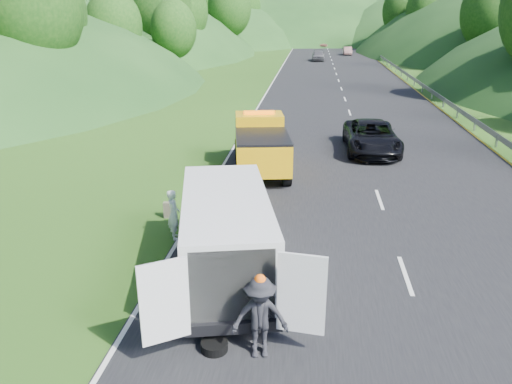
# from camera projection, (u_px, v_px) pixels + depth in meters

# --- Properties ---
(ground) EXTENTS (320.00, 320.00, 0.00)m
(ground) POSITION_uv_depth(u_px,v_px,m) (300.00, 240.00, 16.13)
(ground) COLOR #38661E
(ground) RESTS_ON ground
(road_surface) EXTENTS (14.00, 200.00, 0.02)m
(road_surface) POSITION_uv_depth(u_px,v_px,m) (339.00, 81.00, 53.19)
(road_surface) COLOR black
(road_surface) RESTS_ON ground
(guardrail) EXTENTS (0.06, 140.00, 1.52)m
(guardrail) POSITION_uv_depth(u_px,v_px,m) (392.00, 69.00, 64.11)
(guardrail) COLOR gray
(guardrail) RESTS_ON ground
(tree_line_left) EXTENTS (14.00, 140.00, 14.00)m
(tree_line_left) POSITION_uv_depth(u_px,v_px,m) (183.00, 61.00, 74.17)
(tree_line_left) COLOR #335D1B
(tree_line_left) RESTS_ON ground
(tree_line_right) EXTENTS (14.00, 140.00, 14.00)m
(tree_line_right) POSITION_uv_depth(u_px,v_px,m) (476.00, 64.00, 69.80)
(tree_line_right) COLOR #335D1B
(tree_line_right) RESTS_ON ground
(hills_backdrop) EXTENTS (201.00, 288.60, 44.00)m
(hills_backdrop) POSITION_uv_depth(u_px,v_px,m) (336.00, 38.00, 141.31)
(hills_backdrop) COLOR #2D5B23
(hills_backdrop) RESTS_ON ground
(tow_truck) EXTENTS (3.15, 6.32, 2.60)m
(tow_truck) POSITION_uv_depth(u_px,v_px,m) (261.00, 144.00, 22.69)
(tow_truck) COLOR black
(tow_truck) RESTS_ON ground
(white_van) EXTENTS (4.37, 7.37, 2.46)m
(white_van) POSITION_uv_depth(u_px,v_px,m) (226.00, 232.00, 13.40)
(white_van) COLOR black
(white_van) RESTS_ON ground
(woman) EXTENTS (0.65, 0.73, 1.65)m
(woman) POSITION_uv_depth(u_px,v_px,m) (175.00, 238.00, 16.26)
(woman) COLOR white
(woman) RESTS_ON ground
(child) EXTENTS (0.55, 0.49, 0.95)m
(child) POSITION_uv_depth(u_px,v_px,m) (205.00, 248.00, 15.59)
(child) COLOR tan
(child) RESTS_ON ground
(worker) EXTENTS (1.30, 0.88, 1.86)m
(worker) POSITION_uv_depth(u_px,v_px,m) (260.00, 355.00, 10.73)
(worker) COLOR black
(worker) RESTS_ON ground
(suitcase) EXTENTS (0.38, 0.24, 0.58)m
(suitcase) POSITION_uv_depth(u_px,v_px,m) (169.00, 210.00, 17.82)
(suitcase) COLOR #645D4B
(suitcase) RESTS_ON ground
(spare_tire) EXTENTS (0.60, 0.60, 0.20)m
(spare_tire) POSITION_uv_depth(u_px,v_px,m) (215.00, 351.00, 10.88)
(spare_tire) COLOR black
(spare_tire) RESTS_ON ground
(passing_suv) EXTENTS (2.73, 5.75, 1.59)m
(passing_suv) POSITION_uv_depth(u_px,v_px,m) (370.00, 152.00, 26.27)
(passing_suv) COLOR black
(passing_suv) RESTS_ON ground
(dist_car_a) EXTENTS (1.84, 4.58, 1.56)m
(dist_car_a) POSITION_uv_depth(u_px,v_px,m) (318.00, 61.00, 74.44)
(dist_car_a) COLOR #4B494E
(dist_car_a) RESTS_ON ground
(dist_car_b) EXTENTS (1.38, 3.97, 1.31)m
(dist_car_b) POSITION_uv_depth(u_px,v_px,m) (347.00, 55.00, 84.68)
(dist_car_b) COLOR #825B57
(dist_car_b) RESTS_ON ground
(dist_car_c) EXTENTS (1.82, 4.47, 1.30)m
(dist_car_c) POSITION_uv_depth(u_px,v_px,m) (323.00, 48.00, 101.63)
(dist_car_c) COLOR brown
(dist_car_c) RESTS_ON ground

